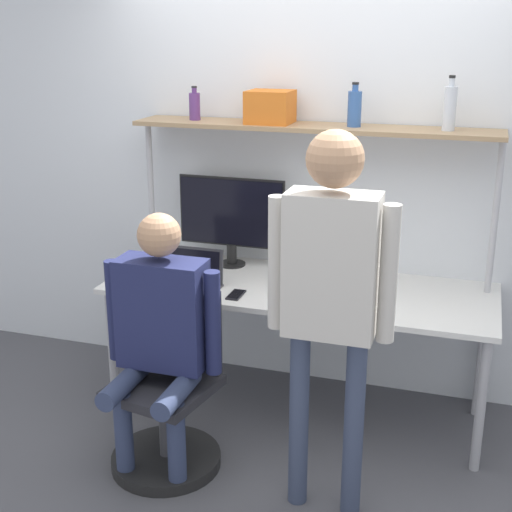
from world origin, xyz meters
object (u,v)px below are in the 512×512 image
object	(u,v)px
monitor	(231,215)
office_chair	(169,413)
person_seated	(160,325)
bottle_purple	(195,106)
bottle_blue	(355,108)
storage_box	(270,107)
person_standing	(331,278)
cell_phone	(236,295)
bottle_clear	(450,107)
laptop	(193,276)

from	to	relation	value
monitor	office_chair	xyz separation A→B (m)	(0.00, -0.98, -0.79)
person_seated	bottle_purple	size ratio (longest dim) A/B	6.89
office_chair	bottle_blue	size ratio (longest dim) A/B	3.88
monitor	storage_box	bearing A→B (deg)	-2.58
monitor	person_standing	bearing A→B (deg)	-52.43
cell_phone	bottle_clear	size ratio (longest dim) A/B	0.53
office_chair	bottle_purple	bearing A→B (deg)	102.73
bottle_blue	storage_box	distance (m)	0.48
monitor	bottle_blue	world-z (taller)	bottle_blue
person_seated	bottle_clear	distance (m)	1.85
laptop	person_seated	distance (m)	0.61
bottle_blue	bottle_purple	distance (m)	0.93
person_seated	cell_phone	bearing A→B (deg)	69.43
cell_phone	bottle_blue	xyz separation A→B (m)	(0.52, 0.48, 0.97)
laptop	bottle_clear	size ratio (longest dim) A/B	1.15
cell_phone	bottle_clear	distance (m)	1.49
monitor	bottle_purple	xyz separation A→B (m)	(-0.21, -0.01, 0.64)
person_seated	bottle_purple	xyz separation A→B (m)	(-0.21, 1.01, 0.93)
person_seated	bottle_purple	world-z (taller)	bottle_purple
bottle_purple	bottle_clear	size ratio (longest dim) A/B	0.68
bottle_purple	storage_box	xyz separation A→B (m)	(0.46, 0.00, 0.01)
bottle_purple	bottle_clear	xyz separation A→B (m)	(1.43, 0.00, 0.04)
monitor	cell_phone	world-z (taller)	monitor
office_chair	person_seated	size ratio (longest dim) A/B	0.69
laptop	bottle_blue	bearing A→B (deg)	27.24
office_chair	person_seated	world-z (taller)	person_seated
office_chair	person_standing	xyz separation A→B (m)	(0.83, -0.11, 0.86)
monitor	bottle_blue	distance (m)	0.97
monitor	person_seated	bearing A→B (deg)	-90.25
monitor	cell_phone	distance (m)	0.61
office_chair	person_standing	bearing A→B (deg)	-7.68
monitor	person_seated	size ratio (longest dim) A/B	0.49
monitor	bottle_purple	distance (m)	0.68
bottle_clear	bottle_blue	bearing A→B (deg)	-180.00
office_chair	bottle_clear	size ratio (longest dim) A/B	3.25
monitor	person_seated	distance (m)	1.06
bottle_clear	storage_box	size ratio (longest dim) A/B	1.14
laptop	office_chair	xyz separation A→B (m)	(0.08, -0.55, -0.54)
office_chair	bottle_clear	bearing A→B (deg)	38.57
bottle_clear	monitor	bearing A→B (deg)	179.49
laptop	person_standing	distance (m)	1.18
person_standing	bottle_purple	distance (m)	1.61
bottle_clear	storage_box	world-z (taller)	bottle_clear
bottle_blue	bottle_clear	world-z (taller)	bottle_clear
monitor	storage_box	distance (m)	0.69
office_chair	person_standing	world-z (taller)	person_standing
person_standing	bottle_clear	xyz separation A→B (m)	(0.38, 1.08, 0.61)
laptop	storage_box	bearing A→B (deg)	51.87
office_chair	bottle_blue	world-z (taller)	bottle_blue
person_seated	storage_box	xyz separation A→B (m)	(0.25, 1.01, 0.94)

